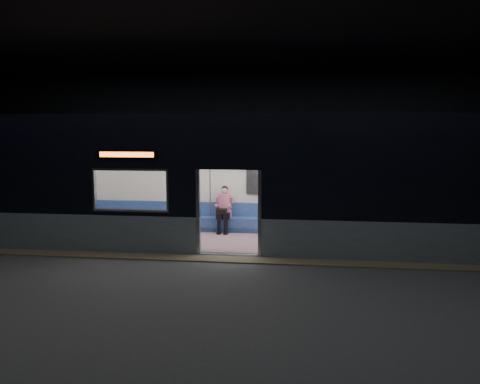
# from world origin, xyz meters

# --- Properties ---
(station_floor) EXTENTS (24.00, 14.00, 0.01)m
(station_floor) POSITION_xyz_m (0.00, 0.00, -0.01)
(station_floor) COLOR #47494C
(station_floor) RESTS_ON ground
(station_envelope) EXTENTS (24.00, 14.00, 5.00)m
(station_envelope) POSITION_xyz_m (0.00, 0.00, 3.66)
(station_envelope) COLOR black
(station_envelope) RESTS_ON station_floor
(tactile_strip) EXTENTS (22.80, 0.50, 0.03)m
(tactile_strip) POSITION_xyz_m (0.00, 0.55, 0.01)
(tactile_strip) COLOR #8C7F59
(tactile_strip) RESTS_ON station_floor
(metro_car) EXTENTS (18.00, 3.04, 3.35)m
(metro_car) POSITION_xyz_m (-0.00, 2.54, 1.85)
(metro_car) COLOR #91A6AD
(metro_car) RESTS_ON station_floor
(passenger) EXTENTS (0.38, 0.65, 1.32)m
(passenger) POSITION_xyz_m (-0.52, 3.55, 0.78)
(passenger) COLOR black
(passenger) RESTS_ON metro_car
(handbag) EXTENTS (0.32, 0.29, 0.14)m
(handbag) POSITION_xyz_m (-0.57, 3.34, 0.67)
(handbag) COLOR black
(handbag) RESTS_ON passenger
(transit_map) EXTENTS (1.05, 0.03, 0.68)m
(transit_map) POSITION_xyz_m (0.66, 3.85, 1.49)
(transit_map) COLOR white
(transit_map) RESTS_ON metro_car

